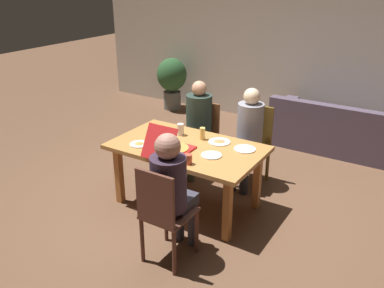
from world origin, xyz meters
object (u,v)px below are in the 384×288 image
person_0 (172,185)px  drinking_glass_0 (202,134)px  plate_1 (139,144)px  potted_plant (172,79)px  dining_table (187,153)px  chair_1 (252,142)px  couch (334,131)px  pizza_box_0 (171,148)px  chair_2 (202,134)px  drinking_glass_1 (166,132)px  drinking_glass_3 (181,129)px  chair_0 (163,212)px  plate_2 (219,142)px  drinking_glass_2 (188,159)px  plate_0 (245,149)px  person_2 (197,121)px  person_1 (248,131)px  plate_3 (211,155)px

person_0 → drinking_glass_0: size_ratio=8.88×
plate_1 → potted_plant: (-1.70, 3.09, -0.16)m
dining_table → chair_1: chair_1 is taller
dining_table → potted_plant: (-2.16, 2.84, -0.06)m
couch → potted_plant: size_ratio=1.87×
dining_table → pizza_box_0: (-0.05, -0.23, 0.14)m
chair_1 → couch: bearing=67.9°
chair_2 → couch: 2.12m
drinking_glass_1 → drinking_glass_3: size_ratio=0.82×
chair_0 → person_0: bearing=90.0°
plate_1 → potted_plant: size_ratio=0.21×
plate_2 → chair_1: bearing=80.6°
pizza_box_0 → chair_0: bearing=-60.7°
drinking_glass_1 → drinking_glass_2: 0.76m
pizza_box_0 → drinking_glass_2: 0.34m
plate_2 → drinking_glass_3: size_ratio=1.79×
chair_2 → plate_2: (0.61, -0.64, 0.26)m
plate_0 → couch: (0.43, 2.29, -0.47)m
plate_0 → drinking_glass_1: size_ratio=2.08×
drinking_glass_2 → drinking_glass_3: bearing=129.1°
plate_2 → potted_plant: potted_plant is taller
plate_1 → plate_2: (0.72, 0.52, 0.00)m
plate_2 → drinking_glass_0: (-0.20, -0.02, 0.06)m
chair_2 → chair_0: bearing=-69.2°
pizza_box_0 → plate_2: 0.59m
plate_2 → person_2: bearing=140.1°
chair_1 → drinking_glass_2: bearing=-94.8°
pizza_box_0 → plate_0: 0.79m
drinking_glass_0 → couch: 2.54m
potted_plant → chair_0: bearing=-56.5°
plate_0 → drinking_glass_0: bearing=179.6°
person_2 → drinking_glass_2: size_ratio=11.94×
dining_table → drinking_glass_0: bearing=78.0°
dining_table → plate_1: plate_1 is taller
drinking_glass_2 → couch: size_ratio=0.06×
dining_table → couch: couch is taller
person_1 → plate_2: size_ratio=5.06×
drinking_glass_0 → drinking_glass_3: bearing=-176.2°
person_0 → person_1: (-0.00, 1.62, -0.01)m
plate_3 → drinking_glass_2: (-0.10, -0.29, 0.05)m
person_0 → drinking_glass_0: bearing=106.4°
chair_1 → plate_0: 0.76m
chair_0 → person_2: bearing=112.3°
plate_0 → drinking_glass_3: 0.82m
dining_table → plate_3: size_ratio=7.62×
chair_1 → potted_plant: bearing=143.0°
plate_1 → drinking_glass_3: bearing=64.4°
pizza_box_0 → plate_3: pizza_box_0 is taller
chair_1 → plate_1: size_ratio=4.69×
dining_table → drinking_glass_3: size_ratio=11.95×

